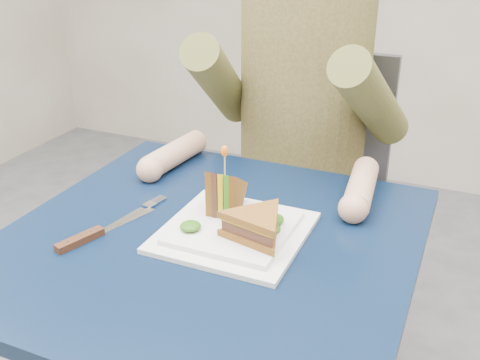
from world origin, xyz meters
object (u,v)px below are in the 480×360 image
at_px(diner, 303,73).
at_px(plate, 234,230).
at_px(table, 209,272).
at_px(sandwich_flat, 257,226).
at_px(sandwich_upright, 225,195).
at_px(fork, 132,215).
at_px(knife, 89,236).
at_px(chair, 308,187).

distance_m(diner, plate, 0.55).
bearing_deg(table, sandwich_flat, 0.13).
bearing_deg(sandwich_flat, table, -179.87).
bearing_deg(sandwich_upright, sandwich_flat, -36.63).
height_order(fork, knife, knife).
height_order(sandwich_flat, sandwich_upright, sandwich_upright).
xyz_separation_m(plate, knife, (-0.24, -0.12, -0.00)).
xyz_separation_m(plate, sandwich_upright, (-0.04, 0.05, 0.05)).
height_order(table, sandwich_upright, sandwich_upright).
distance_m(diner, fork, 0.59).
xyz_separation_m(chair, fork, (-0.18, -0.65, 0.19)).
distance_m(diner, sandwich_flat, 0.57).
height_order(chair, diner, diner).
distance_m(table, sandwich_flat, 0.16).
xyz_separation_m(diner, fork, (-0.18, -0.53, -0.18)).
relative_size(plate, sandwich_flat, 1.53).
distance_m(sandwich_flat, fork, 0.28).
xyz_separation_m(table, knife, (-0.20, -0.10, 0.09)).
bearing_deg(diner, knife, -107.27).
relative_size(chair, diner, 1.25).
height_order(diner, sandwich_flat, diner).
distance_m(sandwich_upright, knife, 0.27).
relative_size(plate, knife, 1.20).
distance_m(fork, knife, 0.11).
relative_size(diner, sandwich_upright, 5.32).
bearing_deg(sandwich_flat, plate, 155.56).
relative_size(sandwich_upright, fork, 0.78).
bearing_deg(sandwich_upright, knife, -140.38).
bearing_deg(plate, fork, -176.14).
bearing_deg(chair, sandwich_upright, -89.77).
xyz_separation_m(chair, sandwich_upright, (0.00, -0.59, 0.24)).
bearing_deg(knife, fork, 77.48).
distance_m(plate, sandwich_flat, 0.07).
relative_size(chair, plate, 3.58).
distance_m(table, fork, 0.19).
bearing_deg(knife, chair, 75.18).
bearing_deg(fork, plate, 3.86).
relative_size(diner, knife, 3.44).
bearing_deg(sandwich_upright, chair, 90.23).
height_order(chair, plate, chair).
bearing_deg(diner, table, -90.00).
relative_size(diner, fork, 4.17).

